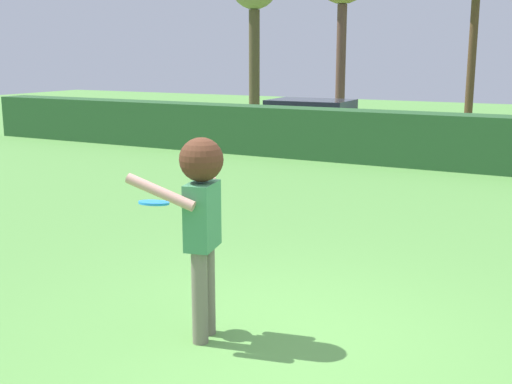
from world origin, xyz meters
The scene contains 5 objects.
ground_plane centered at (0.00, 0.00, 0.00)m, with size 60.00×60.00×0.00m, color #5B9845.
person centered at (-0.60, -0.21, 1.19)m, with size 0.72×0.67×1.81m.
frisbee centered at (-1.11, -0.19, 1.19)m, with size 0.28×0.28×0.05m.
hedge_row centered at (0.00, 9.76, 0.60)m, with size 27.68×0.90×1.20m, color #29542B.
parked_car_blue centered at (-4.67, 11.84, 0.69)m, with size 4.25×1.91×1.25m.
Camera 1 is at (2.35, -4.82, 2.50)m, focal length 45.72 mm.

